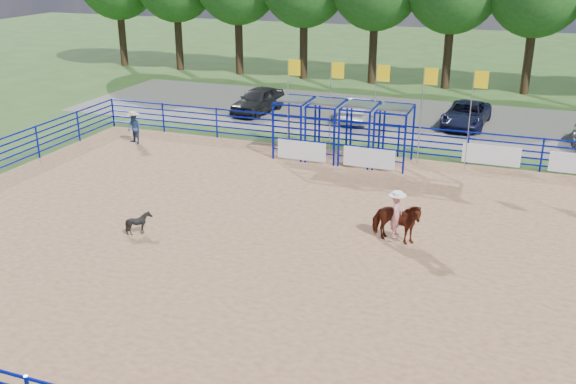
# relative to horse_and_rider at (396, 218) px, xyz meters

# --- Properties ---
(ground) EXTENTS (120.00, 120.00, 0.00)m
(ground) POSITION_rel_horse_and_rider_xyz_m (-1.67, -1.11, -0.86)
(ground) COLOR #345421
(ground) RESTS_ON ground
(arena_dirt) EXTENTS (30.00, 20.00, 0.02)m
(arena_dirt) POSITION_rel_horse_and_rider_xyz_m (-1.67, -1.11, -0.85)
(arena_dirt) COLOR #A37651
(arena_dirt) RESTS_ON ground
(gravel_strip) EXTENTS (40.00, 10.00, 0.01)m
(gravel_strip) POSITION_rel_horse_and_rider_xyz_m (-1.67, 15.89, -0.86)
(gravel_strip) COLOR #66645B
(gravel_strip) RESTS_ON ground
(horse_and_rider) EXTENTS (1.76, 0.96, 2.42)m
(horse_and_rider) POSITION_rel_horse_and_rider_xyz_m (0.00, 0.00, 0.00)
(horse_and_rider) COLOR #5A2112
(horse_and_rider) RESTS_ON arena_dirt
(calf) EXTENTS (0.73, 0.66, 0.77)m
(calf) POSITION_rel_horse_and_rider_xyz_m (-8.00, -2.27, -0.46)
(calf) COLOR black
(calf) RESTS_ON arena_dirt
(spectator_cowboy) EXTENTS (0.86, 0.77, 1.52)m
(spectator_cowboy) POSITION_rel_horse_and_rider_xyz_m (-13.90, 6.60, -0.07)
(spectator_cowboy) COLOR navy
(spectator_cowboy) RESTS_ON arena_dirt
(car_a) EXTENTS (2.13, 4.35, 1.43)m
(car_a) POSITION_rel_horse_and_rider_xyz_m (-10.76, 14.35, -0.14)
(car_a) COLOR black
(car_a) RESTS_ON gravel_strip
(car_b) EXTENTS (1.56, 4.01, 1.30)m
(car_b) POSITION_rel_horse_and_rider_xyz_m (-4.99, 14.53, -0.20)
(car_b) COLOR gray
(car_b) RESTS_ON gravel_strip
(car_c) EXTENTS (2.42, 4.65, 1.25)m
(car_c) POSITION_rel_horse_and_rider_xyz_m (0.62, 15.43, -0.23)
(car_c) COLOR black
(car_c) RESTS_ON gravel_strip
(perimeter_fence) EXTENTS (30.10, 20.10, 1.50)m
(perimeter_fence) POSITION_rel_horse_and_rider_xyz_m (-1.67, -1.11, -0.11)
(perimeter_fence) COLOR #071198
(perimeter_fence) RESTS_ON ground
(chute_assembly) EXTENTS (19.32, 2.41, 4.20)m
(chute_assembly) POSITION_rel_horse_and_rider_xyz_m (-3.57, 7.73, 0.40)
(chute_assembly) COLOR #071198
(chute_assembly) RESTS_ON ground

